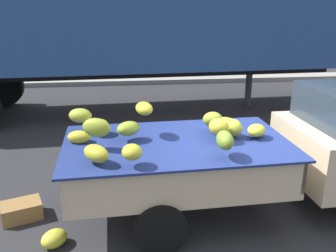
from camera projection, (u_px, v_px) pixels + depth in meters
name	position (u px, v px, depth m)	size (l,w,h in m)	color
ground	(248.00, 207.00, 5.31)	(220.00, 220.00, 0.00)	#28282B
curb_strip	(172.00, 80.00, 13.71)	(80.00, 0.80, 0.16)	gray
pickup_truck	(318.00, 146.00, 5.19)	(5.32, 1.97, 1.70)	#CCB793
semi_trailer	(127.00, 15.00, 9.21)	(12.11, 3.15, 3.95)	navy
fallen_banana_bunch_near_tailgate	(54.00, 238.00, 4.44)	(0.33, 0.27, 0.20)	gold
produce_crate	(22.00, 211.00, 5.01)	(0.52, 0.36, 0.24)	olive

